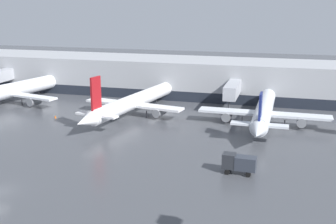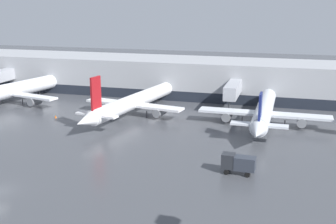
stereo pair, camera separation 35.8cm
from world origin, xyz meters
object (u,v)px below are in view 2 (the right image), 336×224
object	(u,v)px
parked_jet_0	(133,102)
parked_jet_1	(264,111)
service_truck_0	(238,163)
traffic_cone_1	(56,117)
parked_jet_2	(11,91)

from	to	relation	value
parked_jet_0	parked_jet_1	distance (m)	26.42
service_truck_0	traffic_cone_1	xyz separation A→B (m)	(-39.10, 18.89, -1.35)
parked_jet_2	traffic_cone_1	xyz separation A→B (m)	(16.57, -8.61, -2.68)
parked_jet_1	traffic_cone_1	size ratio (longest dim) A/B	60.70
service_truck_0	parked_jet_0	bearing A→B (deg)	-43.00
parked_jet_0	service_truck_0	world-z (taller)	parked_jet_0
parked_jet_0	traffic_cone_1	bearing A→B (deg)	123.64
parked_jet_0	parked_jet_2	world-z (taller)	parked_jet_0
parked_jet_1	parked_jet_0	bearing A→B (deg)	89.64
parked_jet_2	traffic_cone_1	bearing A→B (deg)	-104.87
parked_jet_1	parked_jet_2	distance (m)	57.58
parked_jet_0	parked_jet_2	size ratio (longest dim) A/B	1.11
service_truck_0	traffic_cone_1	world-z (taller)	service_truck_0
service_truck_0	traffic_cone_1	distance (m)	43.44
parked_jet_2	traffic_cone_1	distance (m)	18.87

